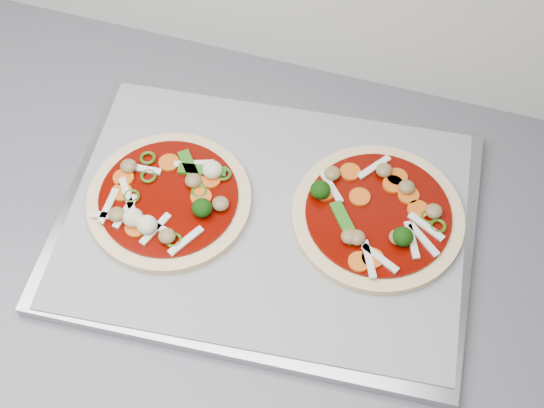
# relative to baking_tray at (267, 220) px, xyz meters

# --- Properties ---
(countertop) EXTENTS (3.60, 0.60, 0.04)m
(countertop) POSITION_rel_baking_tray_xyz_m (0.18, -0.04, -0.03)
(countertop) COLOR #5B5C63
(countertop) RESTS_ON base_cabinet
(baking_tray) EXTENTS (0.51, 0.39, 0.02)m
(baking_tray) POSITION_rel_baking_tray_xyz_m (0.00, 0.00, 0.00)
(baking_tray) COLOR #9D9CA1
(baking_tray) RESTS_ON countertop
(parchment) EXTENTS (0.49, 0.38, 0.00)m
(parchment) POSITION_rel_baking_tray_xyz_m (-0.00, 0.00, 0.01)
(parchment) COLOR #9B9A9F
(parchment) RESTS_ON baking_tray
(pizza_left) EXTENTS (0.23, 0.23, 0.03)m
(pizza_left) POSITION_rel_baking_tray_xyz_m (-0.12, -0.02, 0.02)
(pizza_left) COLOR beige
(pizza_left) RESTS_ON parchment
(pizza_right) EXTENTS (0.27, 0.27, 0.03)m
(pizza_right) POSITION_rel_baking_tray_xyz_m (0.12, 0.03, 0.02)
(pizza_right) COLOR beige
(pizza_right) RESTS_ON parchment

